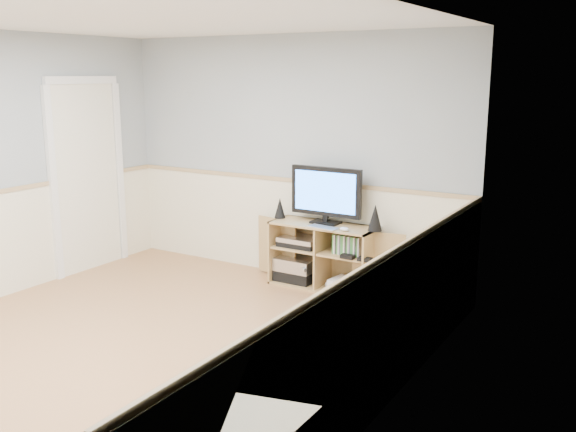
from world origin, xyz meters
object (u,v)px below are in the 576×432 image
(monitor, at_px, (326,193))
(keyboard, at_px, (323,227))
(media_cabinet, at_px, (325,254))
(game_consoles, at_px, (347,285))

(monitor, distance_m, keyboard, 0.36)
(media_cabinet, relative_size, keyboard, 5.41)
(monitor, height_order, keyboard, monitor)
(keyboard, bearing_deg, monitor, 120.22)
(media_cabinet, relative_size, game_consoles, 3.63)
(keyboard, bearing_deg, media_cabinet, 120.03)
(game_consoles, bearing_deg, keyboard, -147.60)
(keyboard, distance_m, game_consoles, 0.63)
(media_cabinet, xyz_separation_m, keyboard, (0.07, -0.19, 0.32))
(media_cabinet, height_order, game_consoles, media_cabinet)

